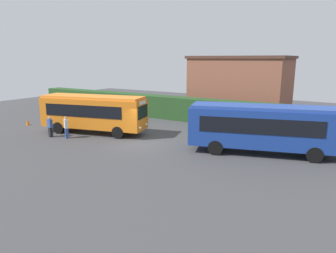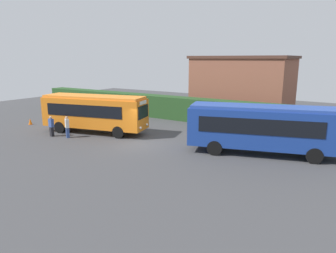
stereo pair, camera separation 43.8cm
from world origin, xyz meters
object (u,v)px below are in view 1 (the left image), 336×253
object	(u,v)px
bus_orange	(93,112)
person_left	(50,126)
person_right	(267,133)
traffic_cone	(28,122)
bus_blue	(264,127)
person_center	(66,127)

from	to	relation	value
bus_orange	person_left	size ratio (longest dim) A/B	5.53
person_right	traffic_cone	xyz separation A→B (m)	(-21.43, -4.94, -0.62)
bus_orange	bus_blue	size ratio (longest dim) A/B	0.93
person_left	traffic_cone	size ratio (longest dim) A/B	2.83
bus_orange	person_right	xyz separation A→B (m)	(13.64, 3.87, -0.94)
bus_blue	person_center	size ratio (longest dim) A/B	5.67
bus_blue	bus_orange	bearing A→B (deg)	170.06
bus_orange	traffic_cone	world-z (taller)	bus_orange
person_left	person_center	xyz separation A→B (m)	(1.45, 0.42, 0.05)
traffic_cone	bus_orange	bearing A→B (deg)	7.78
bus_blue	person_right	bearing A→B (deg)	81.15
person_left	traffic_cone	xyz separation A→B (m)	(-5.71, 1.81, -0.59)
bus_blue	person_left	size ratio (longest dim) A/B	5.93
bus_orange	person_center	bearing A→B (deg)	-118.43
person_center	traffic_cone	distance (m)	7.31
person_left	bus_blue	bearing A→B (deg)	112.80
traffic_cone	person_left	bearing A→B (deg)	-17.56
bus_orange	person_right	bearing A→B (deg)	1.98
person_center	traffic_cone	xyz separation A→B (m)	(-7.16, 1.38, -0.64)
person_center	person_right	size ratio (longest dim) A/B	1.02
bus_blue	person_right	world-z (taller)	bus_blue
person_right	bus_orange	bearing A→B (deg)	-117.87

